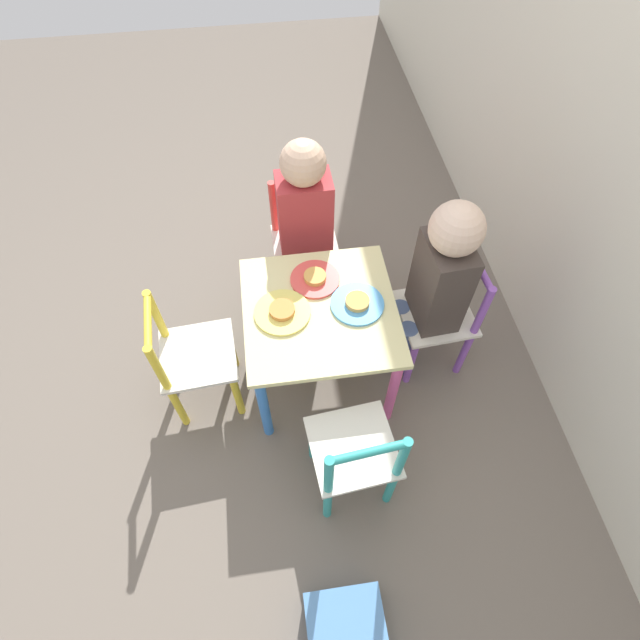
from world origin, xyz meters
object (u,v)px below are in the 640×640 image
(kids_table, at_px, (320,321))
(plate_back, at_px, (357,303))
(chair_purple, at_px, (440,315))
(plate_front, at_px, (282,312))
(chair_teal, at_px, (355,456))
(child_back, at_px, (437,279))
(child_left, at_px, (304,218))
(plate_left, at_px, (315,279))
(chair_yellow, at_px, (192,359))
(chair_red, at_px, (304,245))

(kids_table, relative_size, plate_back, 2.85)
(chair_purple, relative_size, plate_front, 2.80)
(chair_teal, bearing_deg, kids_table, -90.00)
(child_back, distance_m, plate_front, 0.53)
(chair_purple, height_order, child_left, child_left)
(plate_front, bearing_deg, plate_left, 135.00)
(chair_yellow, relative_size, child_back, 0.66)
(chair_teal, bearing_deg, plate_front, -75.07)
(chair_purple, relative_size, chair_teal, 1.00)
(kids_table, distance_m, plate_left, 0.15)
(chair_red, relative_size, child_left, 0.68)
(chair_teal, xyz_separation_m, plate_back, (-0.46, 0.08, 0.18))
(kids_table, relative_size, plate_front, 2.73)
(chair_red, height_order, plate_left, chair_red)
(child_left, bearing_deg, chair_teal, -87.33)
(kids_table, bearing_deg, chair_teal, 5.61)
(kids_table, relative_size, chair_teal, 0.98)
(plate_back, distance_m, plate_left, 0.18)
(plate_back, bearing_deg, chair_red, -164.05)
(plate_back, relative_size, plate_left, 1.05)
(chair_purple, distance_m, child_back, 0.23)
(child_left, distance_m, plate_left, 0.27)
(kids_table, bearing_deg, plate_left, 180.00)
(plate_left, relative_size, plate_front, 0.91)
(chair_purple, xyz_separation_m, child_back, (0.00, -0.06, 0.22))
(plate_back, bearing_deg, chair_purple, 95.20)
(kids_table, xyz_separation_m, child_left, (-0.40, -0.00, 0.11))
(plate_left, bearing_deg, plate_back, 45.00)
(kids_table, xyz_separation_m, plate_left, (-0.13, 0.00, 0.08))
(chair_purple, relative_size, chair_yellow, 1.00)
(chair_teal, relative_size, plate_back, 2.92)
(chair_purple, height_order, plate_left, chair_purple)
(kids_table, distance_m, chair_purple, 0.47)
(kids_table, height_order, chair_yellow, chair_yellow)
(chair_yellow, bearing_deg, chair_purple, -90.16)
(kids_table, distance_m, child_left, 0.41)
(chair_yellow, bearing_deg, plate_front, -88.45)
(chair_red, distance_m, chair_teal, 0.92)
(chair_red, relative_size, chair_teal, 1.00)
(chair_red, bearing_deg, plate_left, -89.77)
(chair_yellow, bearing_deg, chair_teal, -134.24)
(chair_purple, relative_size, plate_left, 3.07)
(chair_red, distance_m, child_left, 0.22)
(chair_red, distance_m, child_back, 0.63)
(kids_table, xyz_separation_m, plate_front, (-0.00, -0.13, 0.08))
(child_back, xyz_separation_m, plate_back, (0.03, -0.27, -0.05))
(child_back, height_order, plate_left, child_back)
(chair_yellow, distance_m, child_left, 0.66)
(plate_front, bearing_deg, chair_purple, 92.96)
(chair_teal, bearing_deg, child_back, -131.86)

